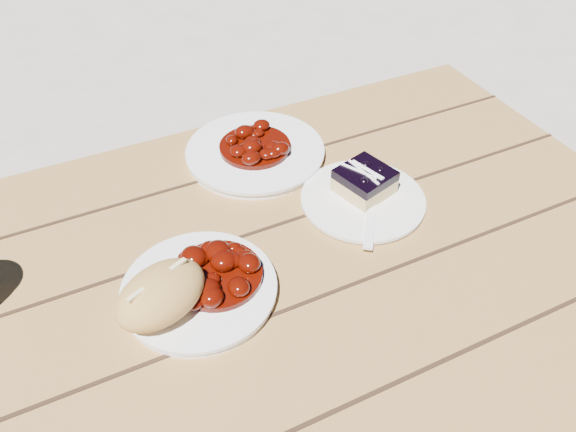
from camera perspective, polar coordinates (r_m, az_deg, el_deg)
name	(u,v)px	position (r m, az deg, el deg)	size (l,w,h in m)	color
picnic_table	(45,423)	(0.95, -23.43, -18.73)	(2.00, 1.55, 0.75)	brown
main_plate	(199,290)	(0.81, -8.98, -7.47)	(0.21, 0.21, 0.02)	white
goulash_stew	(216,267)	(0.79, -7.28, -5.19)	(0.13, 0.13, 0.04)	#460902
bread_roll	(161,294)	(0.76, -12.78, -7.78)	(0.13, 0.09, 0.07)	tan
dessert_plate	(363,200)	(0.95, 7.59, 1.59)	(0.20, 0.20, 0.01)	white
blueberry_cake	(365,181)	(0.94, 7.79, 3.56)	(0.10, 0.10, 0.05)	tan
fork_dessert	(370,221)	(0.90, 8.37, -0.49)	(0.03, 0.16, 0.01)	white
second_plate	(255,153)	(1.04, -3.35, 6.43)	(0.25, 0.25, 0.02)	white
second_stew	(255,140)	(1.02, -3.41, 7.74)	(0.13, 0.13, 0.04)	#460902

